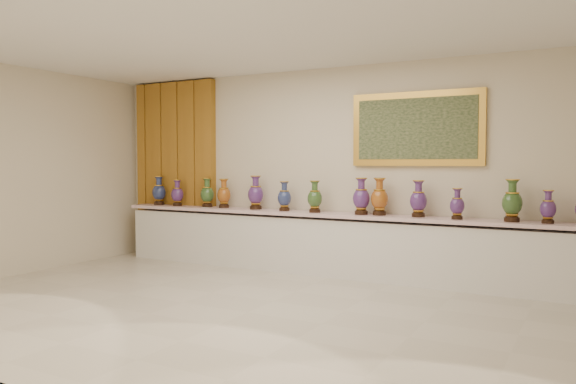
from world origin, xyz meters
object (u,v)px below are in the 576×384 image
Objects in this scene: vase_0 at (159,192)px; vase_1 at (177,194)px; vase_2 at (207,194)px; counter at (334,245)px.

vase_0 is 0.45m from vase_1.
vase_0 reaches higher than vase_2.
vase_0 is at bearing -179.80° from vase_2.
vase_2 is (-2.24, 0.01, 0.67)m from counter.
vase_0 is at bearing 179.91° from counter.
counter is 14.90× the size of vase_0.
vase_2 reaches higher than counter.
counter is 2.34m from vase_2.
counter is at bearing -0.22° from vase_2.
vase_1 reaches higher than counter.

